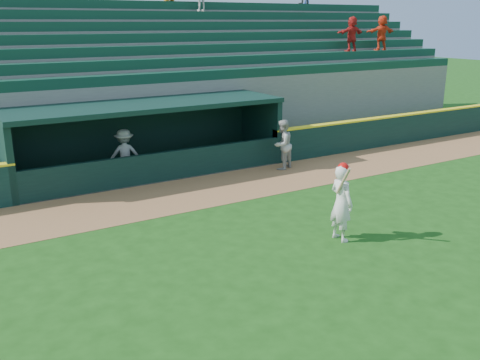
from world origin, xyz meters
The scene contains 9 objects.
ground centered at (0.00, 0.00, 0.00)m, with size 120.00×120.00×0.00m, color #174411.
warning_track centered at (0.00, 4.90, 0.01)m, with size 40.00×3.00×0.01m, color brown.
field_wall_right centered at (12.25, 6.55, 0.60)m, with size 15.50×0.30×1.20m, color black.
wall_stripe_right centered at (12.25, 6.55, 1.23)m, with size 15.50×0.32×0.06m, color yellow.
dugout_player_front centered at (4.27, 5.76, 0.89)m, with size 0.87×0.67×1.78m, color #A8A8A3.
dugout_player_inside centered at (-0.94, 7.47, 0.85)m, with size 1.09×0.63×1.69m, color #A6A6A1.
dugout centered at (0.00, 8.00, 1.36)m, with size 9.40×2.80×2.46m.
stands centered at (0.01, 12.57, 2.41)m, with size 34.50×6.25×7.51m.
batter_at_plate centered at (1.71, -0.25, 0.97)m, with size 0.49×0.83×1.95m.
Camera 1 is at (-6.59, -9.31, 5.10)m, focal length 40.00 mm.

